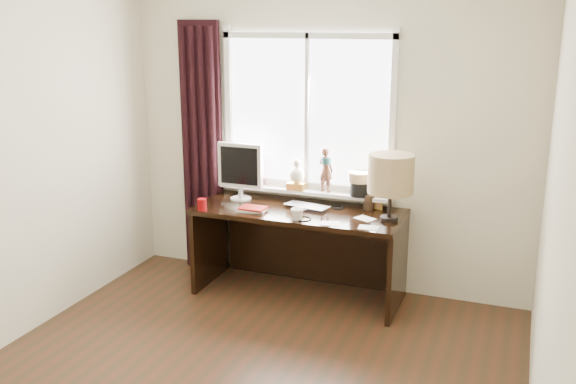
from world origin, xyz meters
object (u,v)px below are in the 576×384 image
at_px(red_cup, 202,204).
at_px(monitor, 240,168).
at_px(desk, 303,234).
at_px(table_lamp, 391,175).
at_px(mug, 297,214).
at_px(laptop, 307,207).

xyz_separation_m(red_cup, monitor, (0.15, 0.41, 0.23)).
distance_m(desk, table_lamp, 0.97).
distance_m(mug, desk, 0.48).
relative_size(desk, monitor, 3.47).
height_order(mug, desk, mug).
bearing_deg(desk, mug, -77.04).
relative_size(laptop, mug, 3.78).
height_order(laptop, mug, mug).
xyz_separation_m(mug, monitor, (-0.66, 0.38, 0.23)).
distance_m(mug, monitor, 0.79).
bearing_deg(monitor, red_cup, -110.63).
relative_size(laptop, table_lamp, 0.71).
height_order(red_cup, table_lamp, table_lamp).
bearing_deg(red_cup, mug, 2.16).
relative_size(laptop, desk, 0.22).
bearing_deg(desk, table_lamp, -8.94).
relative_size(desk, table_lamp, 3.27).
height_order(laptop, table_lamp, table_lamp).
distance_m(mug, red_cup, 0.81).
bearing_deg(table_lamp, mug, -159.53).
distance_m(red_cup, monitor, 0.49).
xyz_separation_m(laptop, mug, (0.03, -0.33, 0.03)).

